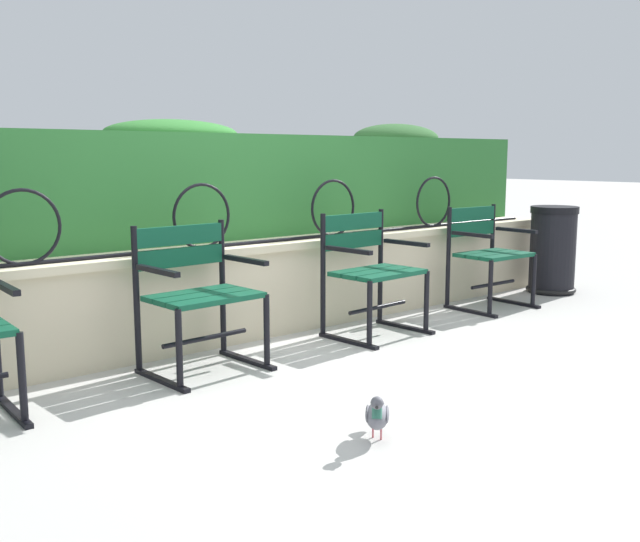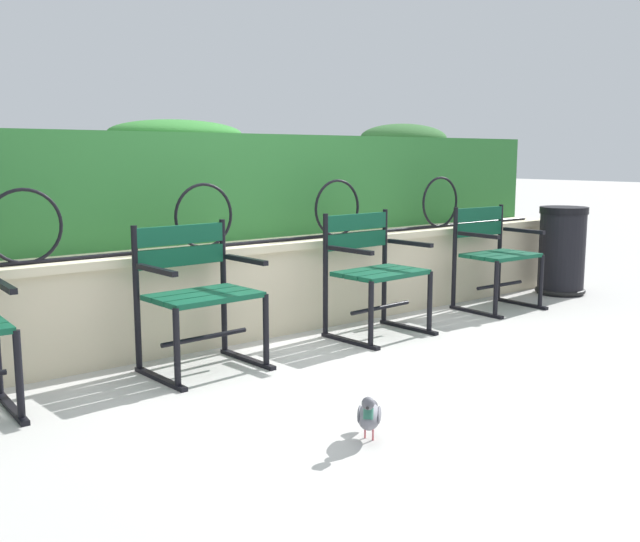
% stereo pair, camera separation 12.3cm
% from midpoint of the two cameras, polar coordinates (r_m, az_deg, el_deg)
% --- Properties ---
extents(ground_plane, '(60.00, 60.00, 0.00)m').
position_cam_midpoint_polar(ground_plane, '(4.35, 0.54, -7.43)').
color(ground_plane, '#B7B5AF').
extents(stone_wall, '(6.57, 0.41, 0.64)m').
position_cam_midpoint_polar(stone_wall, '(5.03, -6.73, -1.44)').
color(stone_wall, beige).
rests_on(stone_wall, ground).
extents(iron_arch_fence, '(6.04, 0.02, 0.42)m').
position_cam_midpoint_polar(iron_arch_fence, '(4.74, -9.32, 3.89)').
color(iron_arch_fence, black).
rests_on(iron_arch_fence, stone_wall).
extents(hedge_row, '(6.44, 0.57, 0.88)m').
position_cam_midpoint_polar(hedge_row, '(5.33, -9.76, 6.96)').
color(hedge_row, '#2D7033').
rests_on(hedge_row, stone_wall).
extents(park_chair_centre_left, '(0.65, 0.55, 0.84)m').
position_cam_midpoint_polar(park_chair_centre_left, '(4.26, -10.41, -1.54)').
color(park_chair_centre_left, '#0F4C33').
rests_on(park_chair_centre_left, ground).
extents(park_chair_centre_right, '(0.66, 0.56, 0.85)m').
position_cam_midpoint_polar(park_chair_centre_right, '(5.04, 3.22, 0.22)').
color(park_chair_centre_right, '#0F4C33').
rests_on(park_chair_centre_right, ground).
extents(park_chair_rightmost, '(0.61, 0.54, 0.82)m').
position_cam_midpoint_polar(park_chair_rightmost, '(6.07, 12.31, 1.47)').
color(park_chair_rightmost, '#0F4C33').
rests_on(park_chair_rightmost, ground).
extents(pigeon_near_chairs, '(0.24, 0.23, 0.22)m').
position_cam_midpoint_polar(pigeon_near_chairs, '(3.26, 3.39, -11.08)').
color(pigeon_near_chairs, slate).
rests_on(pigeon_near_chairs, ground).
extents(trash_bin, '(0.44, 0.44, 0.78)m').
position_cam_midpoint_polar(trash_bin, '(6.89, 17.20, 1.45)').
color(trash_bin, black).
rests_on(trash_bin, ground).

